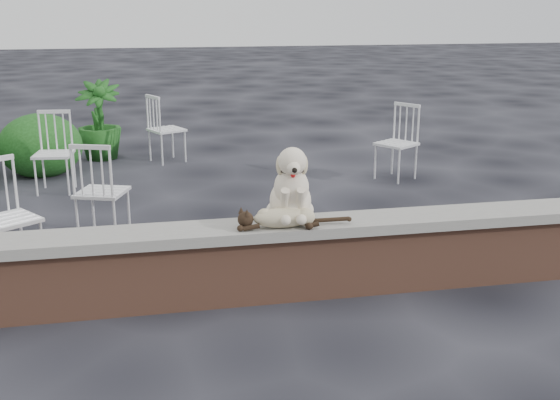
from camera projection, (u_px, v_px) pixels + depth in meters
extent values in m
plane|color=black|center=(201.00, 302.00, 5.03)|extent=(60.00, 60.00, 0.00)
cube|color=brown|center=(200.00, 271.00, 4.96)|extent=(6.00, 0.30, 0.50)
cube|color=slate|center=(198.00, 234.00, 4.88)|extent=(6.20, 0.40, 0.08)
imported|color=#153E11|center=(99.00, 120.00, 9.50)|extent=(0.70, 0.70, 1.11)
ellipsoid|color=#153E11|center=(41.00, 146.00, 8.67)|extent=(1.06, 0.97, 0.84)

